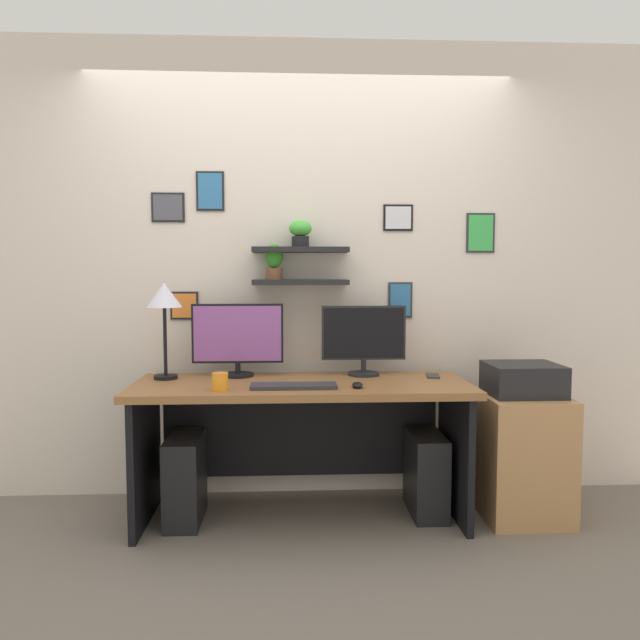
{
  "coord_description": "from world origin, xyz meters",
  "views": [
    {
      "loc": [
        -0.07,
        -3.23,
        1.34
      ],
      "look_at": [
        0.1,
        0.05,
        1.08
      ],
      "focal_mm": 34.24,
      "sensor_mm": 36.0,
      "label": 1
    }
  ],
  "objects_px": {
    "coffee_mug": "(220,382)",
    "computer_tower_right": "(426,473)",
    "printer": "(523,379)",
    "drawer_cabinet": "(521,455)",
    "keyboard": "(294,386)",
    "computer_mouse": "(357,385)",
    "desk_lamp": "(164,301)",
    "cell_phone": "(433,376)",
    "monitor_right": "(364,338)",
    "monitor_left": "(238,338)",
    "desk": "(302,417)",
    "computer_tower_left": "(185,479)"
  },
  "relations": [
    {
      "from": "printer",
      "to": "computer_tower_right",
      "type": "xyz_separation_m",
      "value": [
        -0.51,
        0.06,
        -0.53
      ]
    },
    {
      "from": "cell_phone",
      "to": "desk_lamp",
      "type": "bearing_deg",
      "value": -170.43
    },
    {
      "from": "drawer_cabinet",
      "to": "computer_tower_left",
      "type": "bearing_deg",
      "value": 179.63
    },
    {
      "from": "monitor_right",
      "to": "computer_tower_right",
      "type": "bearing_deg",
      "value": -27.8
    },
    {
      "from": "coffee_mug",
      "to": "keyboard",
      "type": "bearing_deg",
      "value": 7.95
    },
    {
      "from": "cell_phone",
      "to": "drawer_cabinet",
      "type": "relative_size",
      "value": 0.21
    },
    {
      "from": "monitor_right",
      "to": "computer_mouse",
      "type": "bearing_deg",
      "value": -101.39
    },
    {
      "from": "printer",
      "to": "drawer_cabinet",
      "type": "bearing_deg",
      "value": 0.0
    },
    {
      "from": "coffee_mug",
      "to": "computer_tower_left",
      "type": "distance_m",
      "value": 0.64
    },
    {
      "from": "keyboard",
      "to": "computer_mouse",
      "type": "height_order",
      "value": "computer_mouse"
    },
    {
      "from": "computer_mouse",
      "to": "computer_tower_left",
      "type": "xyz_separation_m",
      "value": [
        -0.91,
        0.17,
        -0.53
      ]
    },
    {
      "from": "drawer_cabinet",
      "to": "computer_tower_right",
      "type": "distance_m",
      "value": 0.53
    },
    {
      "from": "desk_lamp",
      "to": "keyboard",
      "type": "bearing_deg",
      "value": -23.31
    },
    {
      "from": "keyboard",
      "to": "desk",
      "type": "bearing_deg",
      "value": 78.02
    },
    {
      "from": "computer_mouse",
      "to": "computer_tower_left",
      "type": "relative_size",
      "value": 0.19
    },
    {
      "from": "monitor_left",
      "to": "cell_phone",
      "type": "height_order",
      "value": "monitor_left"
    },
    {
      "from": "computer_mouse",
      "to": "coffee_mug",
      "type": "height_order",
      "value": "coffee_mug"
    },
    {
      "from": "desk",
      "to": "computer_mouse",
      "type": "bearing_deg",
      "value": -39.51
    },
    {
      "from": "computer_mouse",
      "to": "drawer_cabinet",
      "type": "distance_m",
      "value": 1.03
    },
    {
      "from": "coffee_mug",
      "to": "computer_tower_right",
      "type": "bearing_deg",
      "value": 12.91
    },
    {
      "from": "coffee_mug",
      "to": "computer_tower_left",
      "type": "xyz_separation_m",
      "value": [
        -0.22,
        0.2,
        -0.56
      ]
    },
    {
      "from": "monitor_left",
      "to": "computer_mouse",
      "type": "distance_m",
      "value": 0.78
    },
    {
      "from": "monitor_right",
      "to": "coffee_mug",
      "type": "height_order",
      "value": "monitor_right"
    },
    {
      "from": "computer_mouse",
      "to": "cell_phone",
      "type": "height_order",
      "value": "computer_mouse"
    },
    {
      "from": "monitor_right",
      "to": "cell_phone",
      "type": "bearing_deg",
      "value": -11.56
    },
    {
      "from": "keyboard",
      "to": "coffee_mug",
      "type": "height_order",
      "value": "coffee_mug"
    },
    {
      "from": "desk_lamp",
      "to": "computer_tower_left",
      "type": "height_order",
      "value": "desk_lamp"
    },
    {
      "from": "computer_mouse",
      "to": "desk_lamp",
      "type": "height_order",
      "value": "desk_lamp"
    },
    {
      "from": "drawer_cabinet",
      "to": "cell_phone",
      "type": "bearing_deg",
      "value": 161.33
    },
    {
      "from": "monitor_left",
      "to": "computer_tower_right",
      "type": "relative_size",
      "value": 1.15
    },
    {
      "from": "desk_lamp",
      "to": "coffee_mug",
      "type": "height_order",
      "value": "desk_lamp"
    },
    {
      "from": "printer",
      "to": "desk",
      "type": "bearing_deg",
      "value": 176.48
    },
    {
      "from": "keyboard",
      "to": "computer_mouse",
      "type": "distance_m",
      "value": 0.33
    },
    {
      "from": "keyboard",
      "to": "computer_mouse",
      "type": "bearing_deg",
      "value": -2.72
    },
    {
      "from": "computer_tower_left",
      "to": "desk_lamp",
      "type": "bearing_deg",
      "value": 129.01
    },
    {
      "from": "monitor_left",
      "to": "computer_mouse",
      "type": "bearing_deg",
      "value": -31.46
    },
    {
      "from": "desk",
      "to": "monitor_right",
      "type": "height_order",
      "value": "monitor_right"
    },
    {
      "from": "desk",
      "to": "printer",
      "type": "xyz_separation_m",
      "value": [
        1.2,
        -0.07,
        0.21
      ]
    },
    {
      "from": "computer_mouse",
      "to": "cell_phone",
      "type": "bearing_deg",
      "value": 33.95
    },
    {
      "from": "printer",
      "to": "cell_phone",
      "type": "bearing_deg",
      "value": 161.33
    },
    {
      "from": "desk",
      "to": "keyboard",
      "type": "bearing_deg",
      "value": -101.98
    },
    {
      "from": "desk_lamp",
      "to": "printer",
      "type": "bearing_deg",
      "value": -4.75
    },
    {
      "from": "keyboard",
      "to": "printer",
      "type": "distance_m",
      "value": 1.26
    },
    {
      "from": "computer_tower_right",
      "to": "keyboard",
      "type": "bearing_deg",
      "value": -164.69
    },
    {
      "from": "coffee_mug",
      "to": "computer_tower_right",
      "type": "height_order",
      "value": "coffee_mug"
    },
    {
      "from": "desk",
      "to": "drawer_cabinet",
      "type": "bearing_deg",
      "value": -3.52
    },
    {
      "from": "keyboard",
      "to": "coffee_mug",
      "type": "xyz_separation_m",
      "value": [
        -0.37,
        -0.05,
        0.04
      ]
    },
    {
      "from": "desk_lamp",
      "to": "coffee_mug",
      "type": "distance_m",
      "value": 0.62
    },
    {
      "from": "computer_mouse",
      "to": "desk_lamp",
      "type": "bearing_deg",
      "value": 162.79
    },
    {
      "from": "coffee_mug",
      "to": "printer",
      "type": "distance_m",
      "value": 1.63
    }
  ]
}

